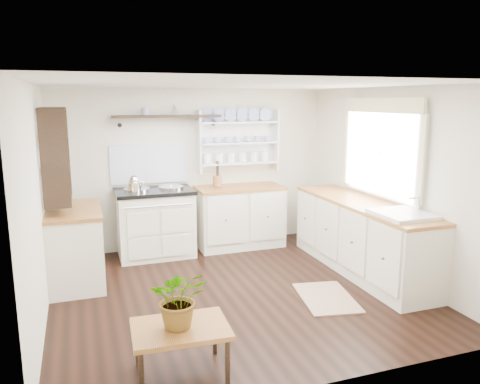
# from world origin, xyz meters

# --- Properties ---
(floor) EXTENTS (4.00, 3.80, 0.01)m
(floor) POSITION_xyz_m (0.00, 0.00, 0.00)
(floor) COLOR black
(floor) RESTS_ON ground
(wall_back) EXTENTS (4.00, 0.02, 2.30)m
(wall_back) POSITION_xyz_m (0.00, 1.90, 1.15)
(wall_back) COLOR beige
(wall_back) RESTS_ON ground
(wall_right) EXTENTS (0.02, 3.80, 2.30)m
(wall_right) POSITION_xyz_m (2.00, 0.00, 1.15)
(wall_right) COLOR beige
(wall_right) RESTS_ON ground
(wall_left) EXTENTS (0.02, 3.80, 2.30)m
(wall_left) POSITION_xyz_m (-2.00, 0.00, 1.15)
(wall_left) COLOR beige
(wall_left) RESTS_ON ground
(ceiling) EXTENTS (4.00, 3.80, 0.01)m
(ceiling) POSITION_xyz_m (0.00, 0.00, 2.30)
(ceiling) COLOR white
(ceiling) RESTS_ON wall_back
(window) EXTENTS (0.08, 1.55, 1.22)m
(window) POSITION_xyz_m (1.95, 0.15, 1.56)
(window) COLOR white
(window) RESTS_ON wall_right
(aga_cooker) EXTENTS (1.05, 0.73, 0.97)m
(aga_cooker) POSITION_xyz_m (-0.65, 1.57, 0.48)
(aga_cooker) COLOR #ECE5CC
(aga_cooker) RESTS_ON floor
(back_cabinets) EXTENTS (1.27, 0.63, 0.90)m
(back_cabinets) POSITION_xyz_m (0.60, 1.60, 0.46)
(back_cabinets) COLOR silver
(back_cabinets) RESTS_ON floor
(right_cabinets) EXTENTS (0.62, 2.43, 0.90)m
(right_cabinets) POSITION_xyz_m (1.70, 0.10, 0.46)
(right_cabinets) COLOR silver
(right_cabinets) RESTS_ON floor
(belfast_sink) EXTENTS (0.55, 0.60, 0.45)m
(belfast_sink) POSITION_xyz_m (1.70, -0.65, 0.80)
(belfast_sink) COLOR white
(belfast_sink) RESTS_ON right_cabinets
(left_cabinets) EXTENTS (0.62, 1.13, 0.90)m
(left_cabinets) POSITION_xyz_m (-1.70, 0.90, 0.46)
(left_cabinets) COLOR silver
(left_cabinets) RESTS_ON floor
(plate_rack) EXTENTS (1.20, 0.22, 0.90)m
(plate_rack) POSITION_xyz_m (0.65, 1.86, 1.56)
(plate_rack) COLOR white
(plate_rack) RESTS_ON wall_back
(high_shelf) EXTENTS (1.50, 0.29, 0.16)m
(high_shelf) POSITION_xyz_m (-0.40, 1.78, 1.91)
(high_shelf) COLOR black
(high_shelf) RESTS_ON wall_back
(left_shelving) EXTENTS (0.28, 0.80, 1.05)m
(left_shelving) POSITION_xyz_m (-1.84, 0.90, 1.55)
(left_shelving) COLOR black
(left_shelving) RESTS_ON wall_left
(kettle) EXTENTS (0.19, 0.19, 0.23)m
(kettle) POSITION_xyz_m (-0.93, 1.45, 1.05)
(kettle) COLOR silver
(kettle) RESTS_ON aga_cooker
(utensil_crock) EXTENTS (0.13, 0.13, 0.15)m
(utensil_crock) POSITION_xyz_m (0.28, 1.68, 0.99)
(utensil_crock) COLOR #946036
(utensil_crock) RESTS_ON back_cabinets
(center_table) EXTENTS (0.78, 0.57, 0.41)m
(center_table) POSITION_xyz_m (-0.93, -1.40, 0.36)
(center_table) COLOR brown
(center_table) RESTS_ON floor
(potted_plant) EXTENTS (0.50, 0.45, 0.48)m
(potted_plant) POSITION_xyz_m (-0.93, -1.40, 0.65)
(potted_plant) COLOR #3F7233
(potted_plant) RESTS_ON center_table
(floor_rug) EXTENTS (0.69, 0.94, 0.02)m
(floor_rug) POSITION_xyz_m (0.88, -0.51, 0.01)
(floor_rug) COLOR #84624C
(floor_rug) RESTS_ON floor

